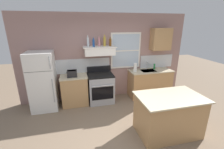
# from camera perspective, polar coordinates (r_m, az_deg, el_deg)

# --- Properties ---
(ground_plane) EXTENTS (16.00, 16.00, 0.00)m
(ground_plane) POSITION_cam_1_polar(r_m,az_deg,el_deg) (3.61, 5.78, -22.93)
(ground_plane) COLOR #7A6651
(back_wall) EXTENTS (5.40, 0.11, 2.70)m
(back_wall) POSITION_cam_1_polar(r_m,az_deg,el_deg) (4.98, -1.92, 6.44)
(back_wall) COLOR gray
(back_wall) RESTS_ON ground_plane
(refrigerator) EXTENTS (0.70, 0.72, 1.67)m
(refrigerator) POSITION_cam_1_polar(r_m,az_deg,el_deg) (4.74, -24.32, -2.34)
(refrigerator) COLOR white
(refrigerator) RESTS_ON ground_plane
(counter_left_of_stove) EXTENTS (0.79, 0.63, 0.91)m
(counter_left_of_stove) POSITION_cam_1_polar(r_m,az_deg,el_deg) (4.84, -13.67, -5.61)
(counter_left_of_stove) COLOR tan
(counter_left_of_stove) RESTS_ON ground_plane
(toaster) EXTENTS (0.30, 0.20, 0.19)m
(toaster) POSITION_cam_1_polar(r_m,az_deg,el_deg) (4.59, -14.66, 0.37)
(toaster) COLOR black
(toaster) RESTS_ON counter_left_of_stove
(stove_range) EXTENTS (0.76, 0.69, 1.09)m
(stove_range) POSITION_cam_1_polar(r_m,az_deg,el_deg) (4.85, -4.18, -4.92)
(stove_range) COLOR #9EA0A5
(stove_range) RESTS_ON ground_plane
(range_hood_shelf) EXTENTS (0.96, 0.52, 0.24)m
(range_hood_shelf) POSITION_cam_1_polar(r_m,az_deg,el_deg) (4.62, -4.71, 8.88)
(range_hood_shelf) COLOR white
(bottle_clear_tall) EXTENTS (0.06, 0.06, 0.32)m
(bottle_clear_tall) POSITION_cam_1_polar(r_m,az_deg,el_deg) (4.60, -8.94, 11.92)
(bottle_clear_tall) COLOR silver
(bottle_clear_tall) RESTS_ON range_hood_shelf
(bottle_blue_liqueur) EXTENTS (0.07, 0.07, 0.26)m
(bottle_blue_liqueur) POSITION_cam_1_polar(r_m,az_deg,el_deg) (4.54, -6.88, 11.59)
(bottle_blue_liqueur) COLOR #1E478C
(bottle_blue_liqueur) RESTS_ON range_hood_shelf
(bottle_rose_pink) EXTENTS (0.07, 0.07, 0.29)m
(bottle_rose_pink) POSITION_cam_1_polar(r_m,az_deg,el_deg) (4.64, -4.79, 11.97)
(bottle_rose_pink) COLOR #C67F84
(bottle_rose_pink) RESTS_ON range_hood_shelf
(bottle_champagne_gold_foil) EXTENTS (0.08, 0.08, 0.33)m
(bottle_champagne_gold_foil) POSITION_cam_1_polar(r_m,az_deg,el_deg) (4.67, -2.78, 12.25)
(bottle_champagne_gold_foil) COLOR #B29333
(bottle_champagne_gold_foil) RESTS_ON range_hood_shelf
(bottle_amber_wine) EXTENTS (0.07, 0.07, 0.27)m
(bottle_amber_wine) POSITION_cam_1_polar(r_m,az_deg,el_deg) (4.65, -0.64, 11.92)
(bottle_amber_wine) COLOR brown
(bottle_amber_wine) RESTS_ON range_hood_shelf
(counter_right_with_sink) EXTENTS (1.43, 0.63, 0.91)m
(counter_right_with_sink) POSITION_cam_1_polar(r_m,az_deg,el_deg) (5.41, 13.82, -3.02)
(counter_right_with_sink) COLOR tan
(counter_right_with_sink) RESTS_ON ground_plane
(sink_faucet) EXTENTS (0.03, 0.17, 0.28)m
(sink_faucet) POSITION_cam_1_polar(r_m,az_deg,el_deg) (5.26, 12.88, 3.63)
(sink_faucet) COLOR silver
(sink_faucet) RESTS_ON counter_right_with_sink
(paper_towel_roll) EXTENTS (0.11, 0.11, 0.27)m
(paper_towel_roll) POSITION_cam_1_polar(r_m,az_deg,el_deg) (5.00, 8.65, 2.65)
(paper_towel_roll) COLOR white
(paper_towel_roll) RESTS_ON counter_right_with_sink
(dish_soap_bottle) EXTENTS (0.06, 0.06, 0.18)m
(dish_soap_bottle) POSITION_cam_1_polar(r_m,az_deg,el_deg) (5.41, 15.47, 2.90)
(dish_soap_bottle) COLOR #268C3F
(dish_soap_bottle) RESTS_ON counter_right_with_sink
(kitchen_island) EXTENTS (1.40, 0.90, 0.91)m
(kitchen_island) POSITION_cam_1_polar(r_m,az_deg,el_deg) (3.73, 20.20, -13.91)
(kitchen_island) COLOR tan
(kitchen_island) RESTS_ON ground_plane
(upper_cabinet_right) EXTENTS (0.64, 0.32, 0.70)m
(upper_cabinet_right) POSITION_cam_1_polar(r_m,az_deg,el_deg) (5.37, 17.71, 12.39)
(upper_cabinet_right) COLOR tan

